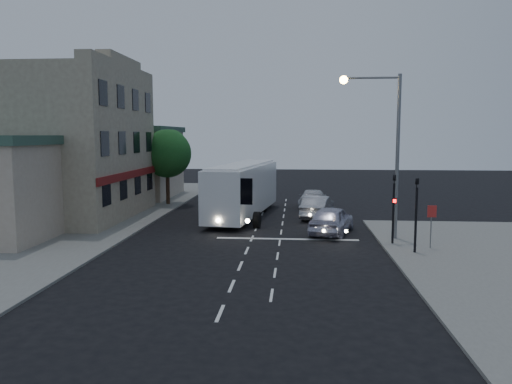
# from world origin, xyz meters

# --- Properties ---
(ground) EXTENTS (120.00, 120.00, 0.00)m
(ground) POSITION_xyz_m (0.00, 0.00, 0.00)
(ground) COLOR black
(sidewalk_far) EXTENTS (12.00, 50.00, 0.12)m
(sidewalk_far) POSITION_xyz_m (-13.00, 8.00, 0.06)
(sidewalk_far) COLOR slate
(sidewalk_far) RESTS_ON ground
(road_markings) EXTENTS (8.00, 30.55, 0.01)m
(road_markings) POSITION_xyz_m (1.29, 3.31, 0.00)
(road_markings) COLOR silver
(road_markings) RESTS_ON ground
(tour_bus) EXTENTS (4.21, 12.72, 3.82)m
(tour_bus) POSITION_xyz_m (-1.26, 9.59, 2.07)
(tour_bus) COLOR white
(tour_bus) RESTS_ON ground
(car_suv) EXTENTS (3.30, 5.26, 1.67)m
(car_suv) POSITION_xyz_m (4.60, 3.80, 0.83)
(car_suv) COLOR #B7B6CB
(car_suv) RESTS_ON ground
(car_sedan_a) EXTENTS (2.67, 5.06, 1.59)m
(car_sedan_a) POSITION_xyz_m (4.00, 9.32, 0.79)
(car_sedan_a) COLOR #AEAEB3
(car_sedan_a) RESTS_ON ground
(car_sedan_b) EXTENTS (2.60, 5.33, 1.49)m
(car_sedan_b) POSITION_xyz_m (3.86, 14.37, 0.75)
(car_sedan_b) COLOR silver
(car_sedan_b) RESTS_ON ground
(traffic_signal_main) EXTENTS (0.25, 0.35, 4.10)m
(traffic_signal_main) POSITION_xyz_m (7.60, 0.78, 2.42)
(traffic_signal_main) COLOR black
(traffic_signal_main) RESTS_ON sidewalk_near
(traffic_signal_side) EXTENTS (0.18, 0.15, 4.10)m
(traffic_signal_side) POSITION_xyz_m (8.30, -1.20, 2.42)
(traffic_signal_side) COLOR black
(traffic_signal_side) RESTS_ON sidewalk_near
(regulatory_sign) EXTENTS (0.45, 0.12, 2.20)m
(regulatory_sign) POSITION_xyz_m (9.30, -0.24, 1.60)
(regulatory_sign) COLOR slate
(regulatory_sign) RESTS_ON sidewalk_near
(streetlight) EXTENTS (3.32, 0.44, 9.00)m
(streetlight) POSITION_xyz_m (7.34, 2.20, 5.73)
(streetlight) COLOR slate
(streetlight) RESTS_ON sidewalk_near
(main_building) EXTENTS (10.12, 12.00, 11.00)m
(main_building) POSITION_xyz_m (-13.96, 8.00, 5.16)
(main_building) COLOR gray
(main_building) RESTS_ON sidewalk_far
(low_building_north) EXTENTS (9.40, 9.40, 6.50)m
(low_building_north) POSITION_xyz_m (-13.50, 20.00, 3.39)
(low_building_north) COLOR tan
(low_building_north) RESTS_ON sidewalk_far
(street_tree) EXTENTS (4.00, 4.00, 6.20)m
(street_tree) POSITION_xyz_m (-8.21, 15.02, 4.50)
(street_tree) COLOR black
(street_tree) RESTS_ON sidewalk_far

